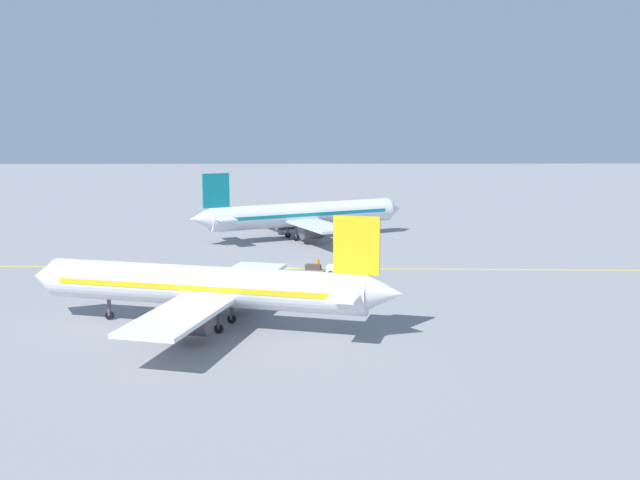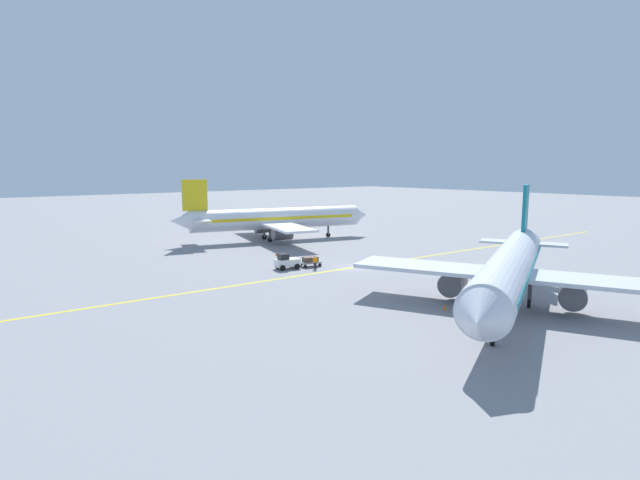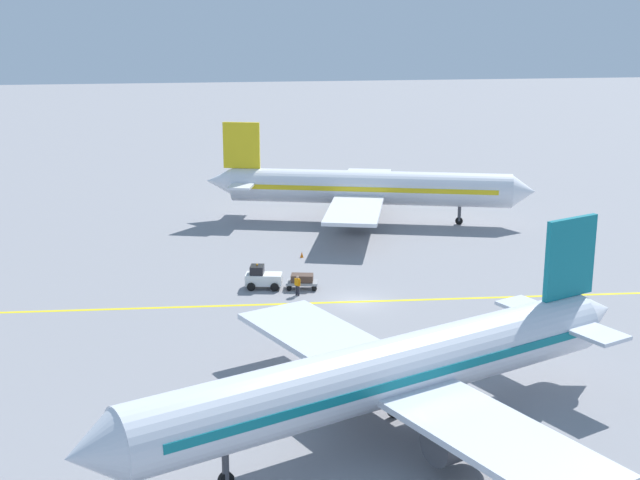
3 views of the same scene
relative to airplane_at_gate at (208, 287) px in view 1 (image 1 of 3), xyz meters
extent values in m
plane|color=gray|center=(26.10, -5.59, -3.71)|extent=(400.00, 400.00, 0.00)
cube|color=yellow|center=(26.10, -5.59, -3.71)|extent=(5.62, 119.90, 0.01)
cylinder|color=white|center=(0.11, 0.43, 0.09)|extent=(11.20, 29.92, 3.60)
cone|color=white|center=(4.28, 16.08, 0.09)|extent=(3.92, 3.20, 3.42)
cone|color=white|center=(-4.13, -15.52, 0.39)|extent=(3.73, 3.69, 3.06)
cube|color=yellow|center=(0.11, 0.43, 0.24)|extent=(10.47, 27.03, 0.50)
cube|color=white|center=(-0.14, -0.54, -0.63)|extent=(28.40, 12.23, 0.36)
cylinder|color=#4C4C51|center=(-4.98, 0.75, -1.88)|extent=(2.95, 3.66, 2.20)
cylinder|color=#4C4C51|center=(4.69, -1.83, -1.88)|extent=(2.95, 3.66, 2.20)
cube|color=yellow|center=(-3.49, -13.10, 4.39)|extent=(1.38, 3.96, 5.00)
cube|color=white|center=(-3.36, -12.62, 0.49)|extent=(9.31, 4.64, 0.24)
cylinder|color=#4C4C51|center=(2.58, 9.70, -2.31)|extent=(0.36, 0.36, 2.00)
cylinder|color=black|center=(2.58, 9.70, -3.31)|extent=(0.48, 0.85, 0.80)
cylinder|color=#4C4C51|center=(-1.95, -1.10, -2.31)|extent=(0.36, 0.36, 2.00)
cylinder|color=black|center=(-1.95, -1.10, -3.31)|extent=(0.48, 0.85, 0.80)
cylinder|color=#4C4C51|center=(1.14, -1.92, -2.31)|extent=(0.36, 0.36, 2.00)
cylinder|color=black|center=(1.14, -1.92, -3.31)|extent=(0.48, 0.85, 0.80)
cylinder|color=silver|center=(48.75, -8.22, 0.09)|extent=(15.85, 28.74, 3.60)
cone|color=silver|center=(55.55, -22.92, 0.09)|extent=(4.11, 3.61, 3.42)
cone|color=silver|center=(41.83, 6.76, 0.39)|extent=(4.04, 4.01, 3.06)
cube|color=#0F727F|center=(48.75, -8.22, 0.24)|extent=(14.63, 26.04, 0.50)
cube|color=silver|center=(48.33, -7.31, -0.63)|extent=(27.60, 16.47, 0.36)
cylinder|color=#4C4C51|center=(52.87, -5.21, -1.88)|extent=(3.34, 3.83, 2.20)
cylinder|color=#4C4C51|center=(43.79, -9.41, -1.88)|extent=(3.34, 3.83, 2.20)
cube|color=#0F727F|center=(42.88, 4.49, 4.39)|extent=(2.00, 3.78, 5.00)
cube|color=silver|center=(43.09, 4.04, 0.49)|extent=(9.18, 5.95, 0.24)
cylinder|color=#4C4C51|center=(52.78, -16.93, -2.31)|extent=(0.36, 0.36, 2.00)
cylinder|color=black|center=(52.78, -16.93, -3.31)|extent=(0.59, 0.84, 0.80)
cylinder|color=#4C4C51|center=(49.37, -5.73, -2.31)|extent=(0.36, 0.36, 2.00)
cylinder|color=black|center=(49.37, -5.73, -3.31)|extent=(0.59, 0.84, 0.80)
cylinder|color=#4C4C51|center=(46.46, -7.07, -2.31)|extent=(0.36, 0.36, 2.00)
cylinder|color=black|center=(46.46, -7.07, -3.31)|extent=(0.59, 0.84, 0.80)
cube|color=white|center=(21.59, -12.70, -2.91)|extent=(2.03, 3.23, 0.90)
cube|color=black|center=(21.49, -13.24, -2.11)|extent=(1.46, 1.32, 0.70)
sphere|color=orange|center=(21.49, -13.24, -1.68)|extent=(0.16, 0.16, 0.16)
cylinder|color=black|center=(22.15, -13.79, -3.36)|extent=(0.38, 0.73, 0.70)
cylinder|color=black|center=(20.68, -13.51, -3.36)|extent=(0.38, 0.73, 0.70)
cylinder|color=black|center=(22.51, -11.88, -3.36)|extent=(0.38, 0.73, 0.70)
cylinder|color=black|center=(21.04, -11.60, -3.36)|extent=(0.38, 0.73, 0.70)
cube|color=gray|center=(22.19, -9.55, -3.17)|extent=(1.86, 2.82, 0.20)
cube|color=#4C382D|center=(22.19, -9.55, -2.77)|extent=(1.44, 2.00, 0.60)
cylinder|color=black|center=(22.62, -10.69, -3.49)|extent=(0.22, 0.46, 0.44)
cylinder|color=black|center=(21.38, -10.46, -3.49)|extent=(0.22, 0.46, 0.44)
cylinder|color=black|center=(23.00, -8.65, -3.49)|extent=(0.22, 0.46, 0.44)
cylinder|color=black|center=(21.77, -8.41, -3.49)|extent=(0.22, 0.46, 0.44)
cylinder|color=#23232D|center=(23.84, -10.21, -3.28)|extent=(0.16, 0.16, 0.85)
cylinder|color=#23232D|center=(23.97, -10.06, -3.28)|extent=(0.16, 0.16, 0.85)
cube|color=orange|center=(23.91, -10.13, -2.56)|extent=(0.40, 0.42, 0.60)
cylinder|color=orange|center=(23.75, -10.32, -2.56)|extent=(0.10, 0.10, 0.55)
cylinder|color=orange|center=(24.06, -9.95, -2.56)|extent=(0.10, 0.10, 0.55)
sphere|color=tan|center=(23.91, -10.13, -2.14)|extent=(0.22, 0.22, 0.22)
cone|color=orange|center=(45.11, -12.32, -3.43)|extent=(0.32, 0.32, 0.55)
cone|color=orange|center=(12.89, -8.49, -3.43)|extent=(0.32, 0.32, 0.55)
camera|label=1|loc=(-65.76, -9.12, 15.36)|focal=42.00mm
camera|label=2|loc=(71.44, -47.59, 8.71)|focal=28.00mm
camera|label=3|loc=(92.34, -17.67, 19.51)|focal=50.00mm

